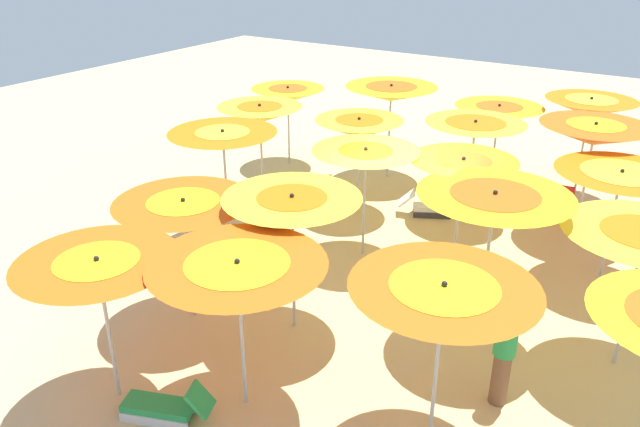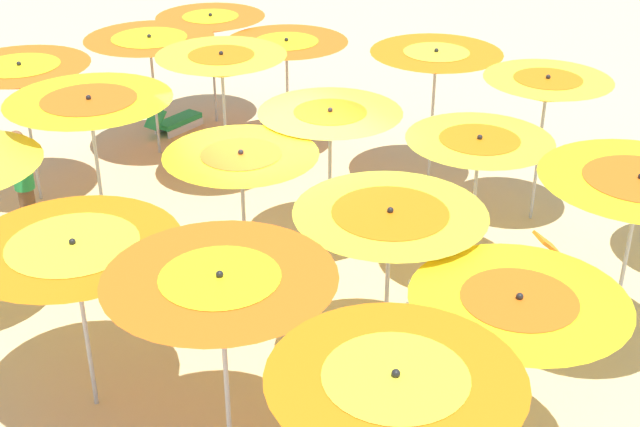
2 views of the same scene
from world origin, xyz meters
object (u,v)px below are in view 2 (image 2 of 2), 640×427
at_px(beach_umbrella_14, 638,193).
at_px(lounger_1, 176,121).
at_px(beach_umbrella_16, 287,50).
at_px(beachgoer_0, 24,182).
at_px(beach_umbrella_11, 222,66).
at_px(beach_umbrella_4, 395,395).
at_px(lounger_4, 512,258).
at_px(beach_umbrella_2, 75,259).
at_px(beach_umbrella_7, 242,169).
at_px(lounger_0, 409,319).
at_px(beach_ball, 172,276).
at_px(beach_umbrella_5, 21,77).
at_px(beach_umbrella_12, 330,122).
at_px(beach_umbrella_9, 518,313).
at_px(beach_umbrella_17, 436,63).
at_px(beach_umbrella_3, 221,296).
at_px(beach_umbrella_18, 547,90).
at_px(beach_umbrella_8, 390,225).
at_px(beach_umbrella_10, 150,46).
at_px(beach_umbrella_6, 90,112).
at_px(beach_umbrella_15, 211,24).

distance_m(beach_umbrella_14, lounger_1, 9.83).
relative_size(beach_umbrella_16, beachgoer_0, 1.26).
distance_m(beach_umbrella_11, lounger_1, 3.29).
distance_m(beach_umbrella_4, lounger_4, 6.17).
xyz_separation_m(beach_umbrella_2, beach_umbrella_7, (-0.98, 2.50, 0.01)).
xyz_separation_m(beach_umbrella_4, beach_umbrella_11, (-8.14, 2.66, -0.09)).
xyz_separation_m(beach_umbrella_4, beach_umbrella_16, (-8.79, 4.26, -0.27)).
bearing_deg(lounger_0, beach_ball, -78.81).
xyz_separation_m(beach_umbrella_5, beach_umbrella_14, (8.00, 4.66, 0.08)).
xyz_separation_m(beach_umbrella_2, beach_umbrella_12, (-1.54, 4.20, 0.09)).
bearing_deg(beach_umbrella_4, beach_umbrella_5, -178.53).
height_order(beachgoer_0, beach_ball, beachgoer_0).
distance_m(beach_umbrella_4, beach_umbrella_9, 2.02).
bearing_deg(beach_umbrella_17, beach_umbrella_5, -117.41).
height_order(beach_umbrella_5, beachgoer_0, beach_umbrella_5).
bearing_deg(beach_umbrella_3, beach_ball, 165.06).
bearing_deg(beach_umbrella_18, beach_umbrella_4, -54.42).
height_order(beach_umbrella_16, beach_ball, beach_umbrella_16).
relative_size(beach_umbrella_8, beach_umbrella_10, 0.99).
distance_m(beach_umbrella_7, beach_umbrella_16, 5.02).
bearing_deg(lounger_1, beach_umbrella_4, -125.48).
xyz_separation_m(beach_umbrella_12, beach_umbrella_16, (-3.44, 1.34, -0.09)).
height_order(beach_umbrella_4, beach_umbrella_11, beach_umbrella_4).
bearing_deg(beach_umbrella_5, beach_umbrella_10, 105.56).
relative_size(beach_umbrella_3, beach_umbrella_16, 1.11).
bearing_deg(lounger_4, beach_umbrella_3, 35.19).
bearing_deg(beach_umbrella_8, beach_umbrella_6, -157.35).
bearing_deg(beach_umbrella_6, beach_umbrella_2, -23.21).
bearing_deg(lounger_4, beach_umbrella_12, -26.44).
distance_m(beach_umbrella_7, lounger_4, 4.18).
bearing_deg(beach_umbrella_14, beach_ball, -138.07).
bearing_deg(beach_umbrella_11, beach_umbrella_14, 14.49).
height_order(beach_umbrella_4, beach_umbrella_5, beach_umbrella_4).
distance_m(beach_umbrella_5, beach_umbrella_17, 6.56).
relative_size(beach_umbrella_12, lounger_0, 1.82).
xyz_separation_m(beach_umbrella_2, beach_umbrella_17, (-2.48, 6.86, 0.23)).
height_order(beach_umbrella_4, beach_umbrella_6, beach_umbrella_6).
distance_m(beach_umbrella_9, beach_umbrella_16, 8.54).
xyz_separation_m(beach_umbrella_3, lounger_0, (-0.95, 3.04, -1.96)).
bearing_deg(beach_umbrella_8, beach_umbrella_17, 135.31).
bearing_deg(beach_umbrella_15, beach_umbrella_2, -35.86).
height_order(beach_umbrella_10, beach_ball, beach_umbrella_10).
xyz_separation_m(beach_umbrella_7, lounger_0, (1.83, 1.35, -1.73)).
xyz_separation_m(beach_umbrella_2, beach_umbrella_15, (-7.01, 5.07, 0.06)).
distance_m(beach_umbrella_7, beachgoer_0, 3.99).
distance_m(beach_umbrella_16, beach_ball, 5.20).
distance_m(beach_umbrella_16, beachgoer_0, 5.13).
relative_size(beach_umbrella_11, lounger_1, 1.83).
height_order(beach_umbrella_5, beach_umbrella_14, beach_umbrella_14).
bearing_deg(beach_umbrella_5, beach_umbrella_4, 1.47).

